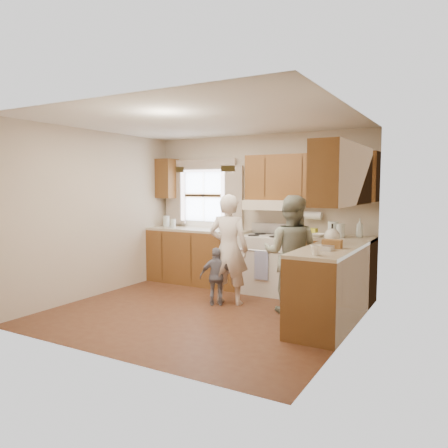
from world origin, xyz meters
The scene contains 6 objects.
room centered at (0.00, 0.00, 1.25)m, with size 3.80×3.80×3.80m.
kitchen_fixtures centered at (0.61, 1.08, 0.84)m, with size 3.80×2.25×2.15m.
stove centered at (0.30, 1.44, 0.47)m, with size 0.76×0.67×1.07m.
woman_left centered at (0.09, 0.55, 0.78)m, with size 0.57×0.37×1.56m, color silver.
woman_right centered at (1.00, 0.60, 0.78)m, with size 0.75×0.59×1.55m, color #223A29.
child centered at (-0.02, 0.41, 0.41)m, with size 0.48×0.20×0.81m, color slate.
Camera 1 is at (3.03, -4.79, 1.68)m, focal length 35.00 mm.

